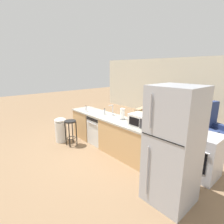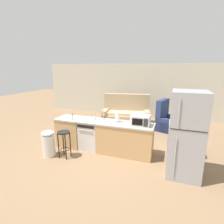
{
  "view_description": "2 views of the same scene",
  "coord_description": "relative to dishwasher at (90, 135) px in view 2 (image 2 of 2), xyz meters",
  "views": [
    {
      "loc": [
        3.62,
        -2.95,
        2.18
      ],
      "look_at": [
        -0.01,
        0.24,
        0.95
      ],
      "focal_mm": 28.0,
      "sensor_mm": 36.0,
      "label": 1
    },
    {
      "loc": [
        2.01,
        -4.44,
        2.4
      ],
      "look_at": [
        0.35,
        0.25,
        1.13
      ],
      "focal_mm": 28.0,
      "sensor_mm": 36.0,
      "label": 2
    }
  ],
  "objects": [
    {
      "name": "kitchen_counter",
      "position": [
        0.49,
        0.0,
        -0.0
      ],
      "size": [
        2.94,
        0.66,
        0.9
      ],
      "color": "tan",
      "rests_on": "ground_plane"
    },
    {
      "name": "dishwasher",
      "position": [
        0.0,
        0.0,
        0.0
      ],
      "size": [
        0.58,
        0.61,
        0.84
      ],
      "color": "silver",
      "rests_on": "ground_plane"
    },
    {
      "name": "kettle",
      "position": [
        2.43,
        0.68,
        0.56
      ],
      "size": [
        0.21,
        0.17,
        0.19
      ],
      "color": "#B2B2B7",
      "rests_on": "stove_range"
    },
    {
      "name": "couch",
      "position": [
        0.37,
        2.8,
        -0.03
      ],
      "size": [
        2.13,
        1.25,
        1.27
      ],
      "color": "tan",
      "rests_on": "ground_plane"
    },
    {
      "name": "ground_plane",
      "position": [
        0.25,
        0.0,
        -0.42
      ],
      "size": [
        24.0,
        24.0,
        0.0
      ],
      "primitive_type": "plane",
      "color": "#896B4C"
    },
    {
      "name": "wall_back",
      "position": [
        0.55,
        4.2,
        0.88
      ],
      "size": [
        10.0,
        0.06,
        2.6
      ],
      "color": "beige",
      "rests_on": "ground_plane"
    },
    {
      "name": "trash_bin",
      "position": [
        -0.88,
        -0.83,
        -0.04
      ],
      "size": [
        0.35,
        0.35,
        0.74
      ],
      "color": "white",
      "rests_on": "ground_plane"
    },
    {
      "name": "paper_towel_roll",
      "position": [
        0.82,
        0.08,
        0.62
      ],
      "size": [
        0.14,
        0.14,
        0.28
      ],
      "color": "#4C4C51",
      "rests_on": "kitchen_counter"
    },
    {
      "name": "soap_bottle",
      "position": [
        0.16,
        0.03,
        0.55
      ],
      "size": [
        0.06,
        0.06,
        0.18
      ],
      "color": "silver",
      "rests_on": "kitchen_counter"
    },
    {
      "name": "microwave",
      "position": [
        1.49,
        -0.0,
        0.62
      ],
      "size": [
        0.5,
        0.37,
        0.28
      ],
      "color": "white",
      "rests_on": "kitchen_counter"
    },
    {
      "name": "sink_faucet",
      "position": [
        0.36,
        0.15,
        0.61
      ],
      "size": [
        0.07,
        0.18,
        0.3
      ],
      "color": "silver",
      "rests_on": "kitchen_counter"
    },
    {
      "name": "refrigerator",
      "position": [
        2.6,
        -0.55,
        0.55
      ],
      "size": [
        0.72,
        0.73,
        1.94
      ],
      "color": "#A8AAB2",
      "rests_on": "ground_plane"
    },
    {
      "name": "dish_soap_bottle",
      "position": [
        -0.5,
        -0.15,
        0.55
      ],
      "size": [
        0.06,
        0.06,
        0.18
      ],
      "color": "silver",
      "rests_on": "kitchen_counter"
    },
    {
      "name": "bar_stool",
      "position": [
        -0.42,
        -0.74,
        0.11
      ],
      "size": [
        0.32,
        0.32,
        0.74
      ],
      "color": "black",
      "rests_on": "ground_plane"
    },
    {
      "name": "stove_range",
      "position": [
        2.6,
        0.55,
        0.03
      ],
      "size": [
        0.76,
        0.68,
        0.9
      ],
      "color": "#B7B7BC",
      "rests_on": "ground_plane"
    },
    {
      "name": "armchair",
      "position": [
        2.1,
        2.44,
        -0.07
      ],
      "size": [
        1.03,
        1.06,
        1.2
      ],
      "color": "navy",
      "rests_on": "ground_plane"
    }
  ]
}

